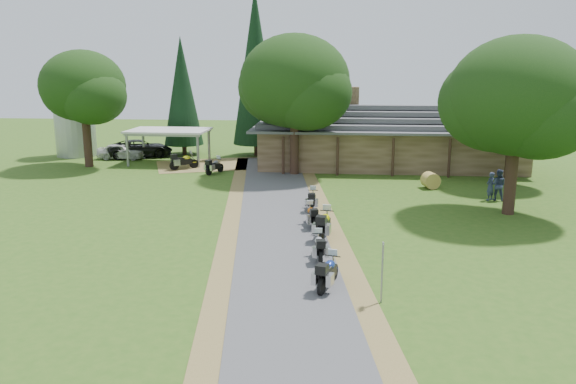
# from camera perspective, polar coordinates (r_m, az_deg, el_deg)

# --- Properties ---
(ground) EXTENTS (120.00, 120.00, 0.00)m
(ground) POSITION_cam_1_polar(r_m,az_deg,el_deg) (22.73, -0.37, -7.68)
(ground) COLOR #2F5618
(ground) RESTS_ON ground
(driveway) EXTENTS (51.95, 51.95, 0.00)m
(driveway) POSITION_cam_1_polar(r_m,az_deg,el_deg) (26.54, -0.60, -4.63)
(driveway) COLOR #3F3F41
(driveway) RESTS_ON ground
(lodge) EXTENTS (21.40, 9.40, 4.90)m
(lodge) POSITION_cam_1_polar(r_m,az_deg,el_deg) (45.69, 10.17, 5.70)
(lodge) COLOR brown
(lodge) RESTS_ON ground
(silo) EXTENTS (3.65, 3.65, 6.99)m
(silo) POSITION_cam_1_polar(r_m,az_deg,el_deg) (53.30, -20.89, 7.19)
(silo) COLOR gray
(silo) RESTS_ON ground
(carport) EXTENTS (6.45, 4.35, 2.77)m
(carport) POSITION_cam_1_polar(r_m,az_deg,el_deg) (47.31, -11.96, 4.57)
(carport) COLOR silver
(carport) RESTS_ON ground
(car_white_sedan) EXTENTS (2.15, 5.09, 1.70)m
(car_white_sedan) POSITION_cam_1_polar(r_m,az_deg,el_deg) (50.34, -16.61, 4.17)
(car_white_sedan) COLOR silver
(car_white_sedan) RESTS_ON ground
(car_dark_suv) EXTENTS (4.71, 6.56, 2.31)m
(car_dark_suv) POSITION_cam_1_polar(r_m,az_deg,el_deg) (50.96, -14.81, 4.73)
(car_dark_suv) COLOR black
(car_dark_suv) RESTS_ON ground
(motorcycle_row_a) EXTENTS (1.11, 1.97, 1.28)m
(motorcycle_row_a) POSITION_cam_1_polar(r_m,az_deg,el_deg) (20.63, 4.10, -8.00)
(motorcycle_row_a) COLOR navy
(motorcycle_row_a) RESTS_ON ground
(motorcycle_row_b) EXTENTS (0.78, 1.79, 1.19)m
(motorcycle_row_b) POSITION_cam_1_polar(r_m,az_deg,el_deg) (23.52, 3.19, -5.45)
(motorcycle_row_b) COLOR #B1B4B9
(motorcycle_row_b) RESTS_ON ground
(motorcycle_row_c) EXTENTS (1.01, 2.19, 1.44)m
(motorcycle_row_c) POSITION_cam_1_polar(r_m,az_deg,el_deg) (26.34, 3.72, -3.16)
(motorcycle_row_c) COLOR #E2DE01
(motorcycle_row_c) RESTS_ON ground
(motorcycle_row_d) EXTENTS (0.96, 1.86, 1.21)m
(motorcycle_row_d) POSITION_cam_1_polar(r_m,az_deg,el_deg) (28.18, 2.40, -2.32)
(motorcycle_row_d) COLOR #C1590C
(motorcycle_row_d) RESTS_ON ground
(motorcycle_row_e) EXTENTS (0.61, 1.82, 1.24)m
(motorcycle_row_e) POSITION_cam_1_polar(r_m,az_deg,el_deg) (31.40, 2.49, -0.71)
(motorcycle_row_e) COLOR black
(motorcycle_row_e) RESTS_ON ground
(motorcycle_carport_a) EXTENTS (2.04, 1.80, 1.41)m
(motorcycle_carport_a) POSITION_cam_1_polar(r_m,az_deg,el_deg) (44.28, -10.53, 3.18)
(motorcycle_carport_a) COLOR yellow
(motorcycle_carport_a) RESTS_ON ground
(motorcycle_carport_b) EXTENTS (1.30, 1.94, 1.27)m
(motorcycle_carport_b) POSITION_cam_1_polar(r_m,az_deg,el_deg) (42.17, -7.48, 2.71)
(motorcycle_carport_b) COLOR slate
(motorcycle_carport_b) RESTS_ON ground
(person_a) EXTENTS (0.70, 0.69, 2.00)m
(person_a) POSITION_cam_1_polar(r_m,az_deg,el_deg) (35.62, 19.87, 0.79)
(person_a) COLOR navy
(person_a) RESTS_ON ground
(person_b) EXTENTS (0.76, 0.66, 2.21)m
(person_b) POSITION_cam_1_polar(r_m,az_deg,el_deg) (35.73, 20.59, 0.94)
(person_b) COLOR navy
(person_b) RESTS_ON ground
(hay_bale) EXTENTS (1.24, 1.18, 1.05)m
(hay_bale) POSITION_cam_1_polar(r_m,az_deg,el_deg) (38.02, 14.28, 1.15)
(hay_bale) COLOR olive
(hay_bale) RESTS_ON ground
(sign_post) EXTENTS (0.39, 0.07, 2.17)m
(sign_post) POSITION_cam_1_polar(r_m,az_deg,el_deg) (19.42, 9.55, -8.11)
(sign_post) COLOR gray
(sign_post) RESTS_ON ground
(oak_lodge_left) EXTENTS (7.91, 7.91, 10.97)m
(oak_lodge_left) POSITION_cam_1_polar(r_m,az_deg,el_deg) (41.00, 0.67, 9.36)
(oak_lodge_left) COLOR black
(oak_lodge_left) RESTS_ON ground
(oak_lodge_right) EXTENTS (5.87, 5.87, 9.58)m
(oak_lodge_right) POSITION_cam_1_polar(r_m,az_deg,el_deg) (40.68, 22.17, 7.42)
(oak_lodge_right) COLOR black
(oak_lodge_right) RESTS_ON ground
(oak_driveway) EXTENTS (7.36, 7.36, 10.27)m
(oak_driveway) POSITION_cam_1_polar(r_m,az_deg,el_deg) (32.08, 22.17, 6.84)
(oak_driveway) COLOR black
(oak_driveway) RESTS_ON ground
(oak_silo) EXTENTS (6.51, 6.51, 10.23)m
(oak_silo) POSITION_cam_1_polar(r_m,az_deg,el_deg) (47.05, -19.99, 8.60)
(oak_silo) COLOR black
(oak_silo) RESTS_ON ground
(cedar_near) EXTENTS (4.11, 4.11, 14.44)m
(cedar_near) POSITION_cam_1_polar(r_m,az_deg,el_deg) (49.84, -3.30, 11.96)
(cedar_near) COLOR black
(cedar_near) RESTS_ON ground
(cedar_far) EXTENTS (3.49, 3.49, 10.41)m
(cedar_far) POSITION_cam_1_polar(r_m,az_deg,el_deg) (51.29, -10.69, 9.54)
(cedar_far) COLOR black
(cedar_far) RESTS_ON ground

